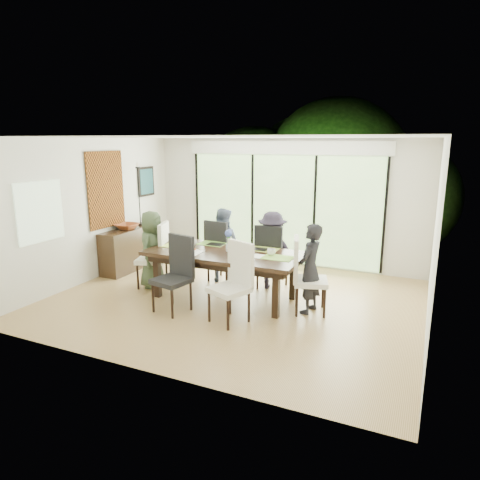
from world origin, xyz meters
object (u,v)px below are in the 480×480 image
at_px(chair_far_left, 223,250).
at_px(chair_left_end, 152,255).
at_px(chair_near_left, 171,275).
at_px(cup_c, 271,252).
at_px(person_far_right, 272,250).
at_px(bowl, 127,226).
at_px(chair_near_right, 229,283).
at_px(cup_b, 230,251).
at_px(vase, 228,247).
at_px(chair_far_right, 272,256).
at_px(person_far_left, 223,245).
at_px(cup_a, 193,243).
at_px(sideboard, 131,248).
at_px(table_top, 225,253).
at_px(person_right_end, 310,269).
at_px(laptop, 178,247).
at_px(chair_right_end, 311,275).
at_px(person_left_end, 152,249).

bearing_deg(chair_far_left, chair_left_end, 47.14).
relative_size(chair_near_left, cup_c, 8.87).
relative_size(person_far_right, bowl, 3.09).
distance_m(chair_near_right, person_far_right, 1.70).
height_order(cup_b, bowl, bowl).
bearing_deg(chair_left_end, vase, 73.38).
xyz_separation_m(chair_far_right, bowl, (-3.12, -0.19, 0.32)).
bearing_deg(vase, person_far_left, 122.66).
height_order(vase, bowl, bowl).
bearing_deg(cup_a, sideboard, 161.98).
bearing_deg(table_top, cup_c, 7.13).
distance_m(table_top, person_far_right, 1.00).
height_order(person_right_end, bowl, person_right_end).
bearing_deg(laptop, chair_near_right, -34.35).
distance_m(person_far_left, vase, 0.94).
bearing_deg(chair_right_end, bowl, 63.45).
xyz_separation_m(cup_c, bowl, (-3.37, 0.56, 0.05)).
bearing_deg(cup_c, cup_a, 178.09).
bearing_deg(sideboard, person_far_right, 1.34).
height_order(table_top, chair_far_right, chair_far_right).
height_order(chair_near_right, laptop, chair_near_right).
relative_size(cup_a, cup_b, 1.24).
distance_m(chair_far_left, sideboard, 2.13).
distance_m(vase, cup_b, 0.18).
distance_m(laptop, cup_c, 1.66).
height_order(chair_right_end, sideboard, chair_right_end).
distance_m(person_far_left, cup_b, 1.12).
distance_m(chair_right_end, person_far_right, 1.27).
xyz_separation_m(person_right_end, sideboard, (-4.05, 0.76, -0.28)).
xyz_separation_m(person_right_end, person_far_right, (-0.93, 0.83, 0.00)).
bearing_deg(person_far_right, table_top, 44.25).
xyz_separation_m(person_far_right, sideboard, (-3.12, -0.07, -0.28)).
distance_m(person_right_end, laptop, 2.34).
relative_size(chair_left_end, person_left_end, 0.85).
bearing_deg(bowl, vase, -13.06).
bearing_deg(chair_right_end, vase, 70.65).
xyz_separation_m(chair_right_end, chair_near_right, (-1.00, -0.87, 0.00)).
relative_size(chair_far_right, vase, 9.17).
xyz_separation_m(chair_near_left, chair_near_right, (1.00, 0.00, 0.00)).
xyz_separation_m(chair_near_right, person_right_end, (0.98, 0.87, 0.10)).
relative_size(chair_near_right, cup_a, 8.87).
bearing_deg(chair_far_right, table_top, 55.81).
distance_m(person_right_end, cup_b, 1.34).
bearing_deg(person_left_end, chair_near_right, -123.15).
xyz_separation_m(table_top, chair_near_right, (0.50, -0.87, -0.19)).
xyz_separation_m(table_top, chair_near_left, (-0.50, -0.87, -0.19)).
distance_m(person_far_left, laptop, 1.02).
height_order(person_far_left, cup_a, person_far_left).
bearing_deg(person_left_end, chair_near_left, -141.02).
xyz_separation_m(chair_far_right, laptop, (-1.40, -0.95, 0.23)).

